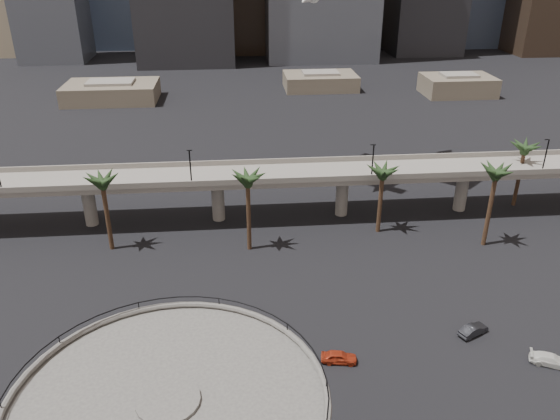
{
  "coord_description": "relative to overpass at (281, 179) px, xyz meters",
  "views": [
    {
      "loc": [
        -7.88,
        -32.13,
        43.97
      ],
      "look_at": [
        -2.51,
        28.0,
        14.53
      ],
      "focal_mm": 35.0,
      "sensor_mm": 36.0,
      "label": 1
    }
  ],
  "objects": [
    {
      "name": "overpass",
      "position": [
        0.0,
        0.0,
        0.0
      ],
      "size": [
        130.0,
        9.3,
        14.7
      ],
      "color": "gray",
      "rests_on": "ground"
    },
    {
      "name": "palm_trees",
      "position": [
        11.58,
        -7.82,
        3.96
      ],
      "size": [
        76.4,
        18.4,
        14.0
      ],
      "color": "#49301F",
      "rests_on": "ground"
    },
    {
      "name": "low_buildings",
      "position": [
        6.89,
        87.3,
        -4.48
      ],
      "size": [
        135.0,
        27.5,
        6.8
      ],
      "color": "brown",
      "rests_on": "ground"
    },
    {
      "name": "car_a",
      "position": [
        3.39,
        -38.37,
        -6.62
      ],
      "size": [
        4.42,
        2.34,
        1.43
      ],
      "primitive_type": "imported",
      "rotation": [
        0.0,
        0.0,
        1.41
      ],
      "color": "#B13419",
      "rests_on": "ground"
    },
    {
      "name": "car_b",
      "position": [
        21.03,
        -34.91,
        -6.66
      ],
      "size": [
        4.36,
        3.15,
        1.37
      ],
      "primitive_type": "imported",
      "rotation": [
        0.0,
        0.0,
        2.03
      ],
      "color": "#222327",
      "rests_on": "ground"
    },
    {
      "name": "car_c",
      "position": [
        27.78,
        -40.96,
        -6.67
      ],
      "size": [
        4.99,
        3.59,
        1.34
      ],
      "primitive_type": "imported",
      "rotation": [
        0.0,
        0.0,
        1.15
      ],
      "color": "white",
      "rests_on": "ground"
    }
  ]
}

